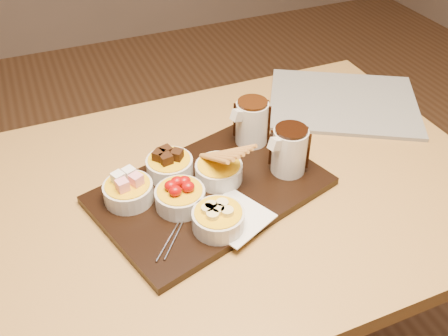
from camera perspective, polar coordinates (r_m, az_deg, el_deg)
name	(u,v)px	position (r m, az deg, el deg)	size (l,w,h in m)	color
dining_table	(216,222)	(1.13, -0.97, -6.18)	(1.20, 0.80, 0.75)	#AA7F3F
serving_board	(211,190)	(1.04, -1.52, -2.58)	(0.46, 0.30, 0.02)	black
napkin	(234,217)	(0.97, 1.20, -5.62)	(0.12, 0.12, 0.00)	white
bowl_marshmallows	(129,192)	(1.02, -10.86, -2.73)	(0.10, 0.10, 0.04)	beige
bowl_cake	(170,167)	(1.07, -6.22, 0.13)	(0.10, 0.10, 0.04)	beige
bowl_strawberries	(180,198)	(0.99, -5.02, -3.44)	(0.10, 0.10, 0.04)	beige
bowl_biscotti	(219,172)	(1.05, -0.59, -0.46)	(0.10, 0.10, 0.04)	beige
bowl_bananas	(218,220)	(0.94, -0.66, -5.94)	(0.10, 0.10, 0.04)	beige
pitcher_dark_chocolate	(289,151)	(1.06, 7.48, 1.94)	(0.07, 0.07, 0.10)	silver
pitcher_milk_chocolate	(252,123)	(1.14, 3.20, 5.17)	(0.07, 0.07, 0.10)	silver
fondue_skewers	(184,213)	(0.98, -4.60, -5.12)	(0.26, 0.03, 0.01)	silver
newspaper	(343,102)	(1.38, 13.46, 7.33)	(0.38, 0.31, 0.01)	beige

